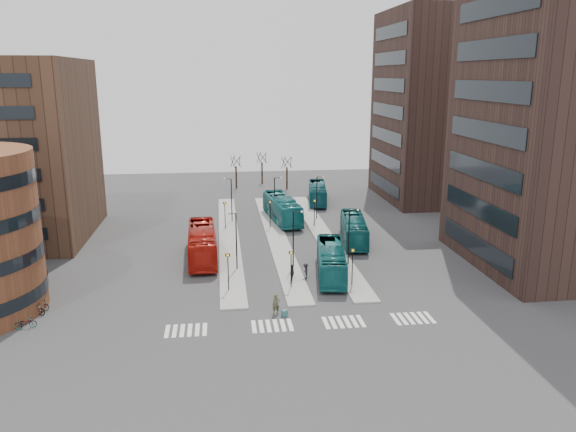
{
  "coord_description": "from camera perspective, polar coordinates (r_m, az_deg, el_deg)",
  "views": [
    {
      "loc": [
        -4.89,
        -38.4,
        20.09
      ],
      "look_at": [
        2.39,
        20.84,
        5.0
      ],
      "focal_mm": 35.0,
      "sensor_mm": 36.0,
      "label": 1
    }
  ],
  "objects": [
    {
      "name": "red_bus",
      "position": [
        63.52,
        -8.72,
        -2.74
      ],
      "size": [
        3.43,
        12.8,
        3.54
      ],
      "primitive_type": "imported",
      "rotation": [
        0.0,
        0.0,
        0.04
      ],
      "color": "#AC160D",
      "rests_on": "ground"
    },
    {
      "name": "suitcase",
      "position": [
        48.59,
        -0.37,
        -9.86
      ],
      "size": [
        0.58,
        0.53,
        0.58
      ],
      "primitive_type": "cube",
      "rotation": [
        0.0,
        0.0,
        0.41
      ],
      "color": "navy",
      "rests_on": "ground"
    },
    {
      "name": "teal_bus_a",
      "position": [
        57.79,
        4.4,
        -4.55
      ],
      "size": [
        4.29,
        11.51,
        3.13
      ],
      "primitive_type": "imported",
      "rotation": [
        0.0,
        0.0,
        -0.15
      ],
      "color": "#125A5C",
      "rests_on": "ground"
    },
    {
      "name": "commuter_b",
      "position": [
        56.05,
        0.44,
        -5.84
      ],
      "size": [
        0.48,
        1.07,
        1.8
      ],
      "primitive_type": "imported",
      "rotation": [
        0.0,
        0.0,
        1.61
      ],
      "color": "black",
      "rests_on": "ground"
    },
    {
      "name": "island_left",
      "position": [
        71.27,
        -6.01,
        -2.2
      ],
      "size": [
        2.5,
        45.0,
        0.15
      ],
      "primitive_type": "cube",
      "color": "gray",
      "rests_on": "ground"
    },
    {
      "name": "ground",
      "position": [
        43.61,
        0.23,
        -13.24
      ],
      "size": [
        160.0,
        160.0,
        0.0
      ],
      "primitive_type": "plane",
      "color": "#303033",
      "rests_on": "ground"
    },
    {
      "name": "tower_far",
      "position": [
        95.91,
        15.89,
        10.62
      ],
      "size": [
        20.12,
        20.0,
        30.0
      ],
      "color": "#32211C",
      "rests_on": "ground"
    },
    {
      "name": "island_mid",
      "position": [
        71.6,
        -1.2,
        -2.05
      ],
      "size": [
        2.5,
        45.0,
        0.15
      ],
      "primitive_type": "cube",
      "color": "gray",
      "rests_on": "ground"
    },
    {
      "name": "teal_bus_d",
      "position": [
        90.46,
        3.01,
        2.35
      ],
      "size": [
        4.22,
        11.46,
        3.12
      ],
      "primitive_type": "imported",
      "rotation": [
        0.0,
        0.0,
        -0.15
      ],
      "color": "#135963",
      "rests_on": "ground"
    },
    {
      "name": "commuter_c",
      "position": [
        56.97,
        1.8,
        -5.61
      ],
      "size": [
        0.6,
        1.04,
        1.6
      ],
      "primitive_type": "imported",
      "rotation": [
        0.0,
        0.0,
        4.72
      ],
      "color": "black",
      "rests_on": "ground"
    },
    {
      "name": "bare_trees",
      "position": [
        102.82,
        -2.7,
        4.45
      ],
      "size": [
        10.97,
        8.14,
        5.9
      ],
      "color": "black",
      "rests_on": "ground"
    },
    {
      "name": "traveller",
      "position": [
        48.83,
        -1.22,
        -8.95
      ],
      "size": [
        0.7,
        0.49,
        1.81
      ],
      "primitive_type": "imported",
      "rotation": [
        0.0,
        0.0,
        0.09
      ],
      "color": "#454529",
      "rests_on": "ground"
    },
    {
      "name": "island_right",
      "position": [
        72.42,
        3.53,
        -1.88
      ],
      "size": [
        2.5,
        45.0,
        0.15
      ],
      "primitive_type": "cube",
      "color": "gray",
      "rests_on": "ground"
    },
    {
      "name": "bicycle_near",
      "position": [
        51.17,
        -25.12,
        -9.81
      ],
      "size": [
        1.78,
        0.93,
        0.89
      ],
      "primitive_type": "imported",
      "rotation": [
        0.0,
        0.0,
        1.78
      ],
      "color": "gray",
      "rests_on": "ground"
    },
    {
      "name": "crosswalk_stripes",
      "position": [
        47.38,
        1.75,
        -10.9
      ],
      "size": [
        22.35,
        2.4,
        0.01
      ],
      "color": "silver",
      "rests_on": "ground"
    },
    {
      "name": "teal_bus_b",
      "position": [
        78.89,
        -0.61,
        0.75
      ],
      "size": [
        4.52,
        12.91,
        3.52
      ],
      "primitive_type": "imported",
      "rotation": [
        0.0,
        0.0,
        0.13
      ],
      "color": "#166A6F",
      "rests_on": "ground"
    },
    {
      "name": "teal_bus_c",
      "position": [
        69.53,
        6.7,
        -1.35
      ],
      "size": [
        4.35,
        11.6,
        3.16
      ],
      "primitive_type": "imported",
      "rotation": [
        0.0,
        0.0,
        -0.15
      ],
      "color": "#12595B",
      "rests_on": "ground"
    },
    {
      "name": "lamp_posts",
      "position": [
        68.83,
        -0.52,
        0.31
      ],
      "size": [
        14.04,
        20.24,
        6.12
      ],
      "color": "black",
      "rests_on": "ground"
    },
    {
      "name": "sign_poles",
      "position": [
        64.22,
        -0.93,
        -1.8
      ],
      "size": [
        12.45,
        22.12,
        3.65
      ],
      "color": "black",
      "rests_on": "ground"
    },
    {
      "name": "bicycle_mid",
      "position": [
        53.34,
        -24.32,
        -8.63
      ],
      "size": [
        1.91,
        1.02,
        1.1
      ],
      "primitive_type": "imported",
      "rotation": [
        0.0,
        0.0,
        1.28
      ],
      "color": "gray",
      "rests_on": "ground"
    },
    {
      "name": "bicycle_far",
      "position": [
        54.33,
        -23.97,
        -8.27
      ],
      "size": [
        1.89,
        0.95,
        0.95
      ],
      "primitive_type": "imported",
      "rotation": [
        0.0,
        0.0,
        1.39
      ],
      "color": "gray",
      "rests_on": "ground"
    },
    {
      "name": "commuter_a",
      "position": [
        60.39,
        -7.52,
        -4.47
      ],
      "size": [
        1.0,
        0.86,
        1.8
      ],
      "primitive_type": "imported",
      "rotation": [
        0.0,
        0.0,
        3.37
      ],
      "color": "black",
      "rests_on": "ground"
    }
  ]
}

